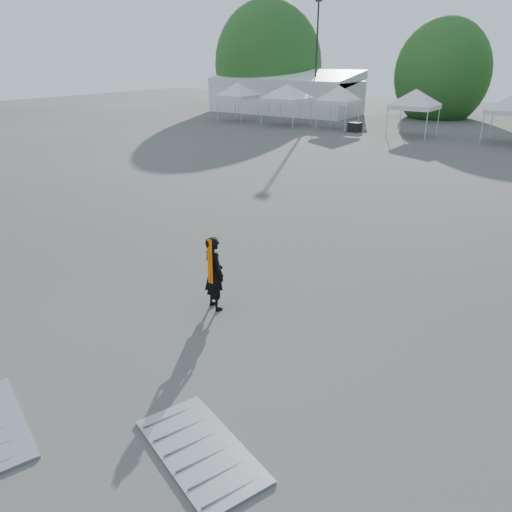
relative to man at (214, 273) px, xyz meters
The scene contains 12 objects.
ground 2.57m from the man, 63.30° to the left, with size 120.00×120.00×0.00m, color #474442.
marquee 42.65m from the man, 119.38° to the left, with size 15.00×6.25×4.23m.
light_pole_west 40.21m from the man, 115.08° to the left, with size 0.60×0.25×10.30m.
tree_far_w 47.39m from the man, 121.83° to the left, with size 4.80×4.80×7.30m.
tree_mid_w 42.82m from the man, 99.32° to the left, with size 4.16×4.16×6.33m.
tent_a 36.12m from the man, 125.64° to the left, with size 3.98×3.98×3.88m.
tent_b 33.32m from the man, 118.45° to the left, with size 4.67×4.67×3.88m.
tent_c 31.94m from the man, 110.84° to the left, with size 3.85×3.85×3.88m.
tent_d 29.67m from the man, 99.75° to the left, with size 4.31×4.31×3.88m.
man is the anchor object (origin of this frame).
barrier_mid 4.76m from the man, 53.78° to the right, with size 2.56×1.88×0.07m.
crate_west 30.35m from the man, 108.03° to the left, with size 0.92×0.72×0.72m, color black.
Camera 1 is at (5.73, -10.31, 5.61)m, focal length 35.00 mm.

